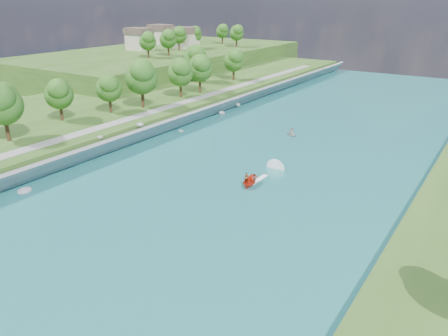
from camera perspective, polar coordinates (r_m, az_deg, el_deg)
The scene contains 11 objects.
ground at distance 62.00m, azimuth -6.33°, elevation -5.80°, with size 260.00×260.00×0.00m, color #2D5119.
river_water at distance 76.95m, azimuth 3.16°, elevation -0.12°, with size 55.00×240.00×0.10m, color #1B5F67.
berm_west at distance 109.18m, azimuth -20.19°, elevation 6.01°, with size 45.00×240.00×3.50m, color #2D5119.
ridge_west at distance 182.62m, azimuth -7.52°, elevation 13.70°, with size 60.00×120.00×9.00m, color #2D5119.
riprap_bank at distance 91.00m, azimuth -11.20°, elevation 4.08°, with size 5.14×236.00×4.29m.
riverside_path at distance 95.54m, azimuth -13.92°, elevation 5.77°, with size 3.00×200.00×0.10m, color gray.
ridge_houses at distance 189.48m, azimuth -8.10°, elevation 16.62°, with size 29.50×29.50×8.40m.
trees_west at distance 94.30m, azimuth -22.42°, elevation 8.47°, with size 18.59×146.81×13.77m.
trees_ridge at distance 177.58m, azimuth -4.04°, elevation 16.76°, with size 18.96×61.79×10.72m.
motorboat at distance 71.10m, azimuth 4.06°, elevation -1.38°, with size 3.60×18.87×2.24m.
raft at distance 96.74m, azimuth 8.83°, elevation 4.45°, with size 3.92×3.85×1.70m.
Camera 1 is at (35.92, -42.00, 28.11)m, focal length 35.00 mm.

